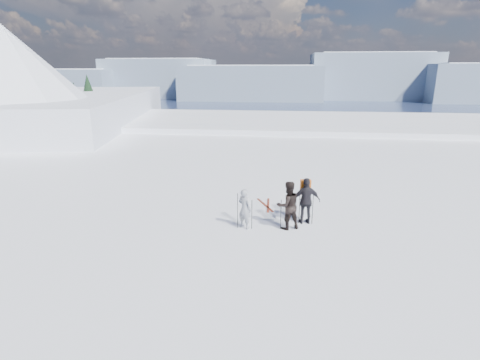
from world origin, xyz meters
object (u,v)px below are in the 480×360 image
(skier_pack, at_px, (306,201))
(skier_dark, at_px, (288,205))
(skier_grey, at_px, (245,209))
(skis_loose, at_px, (267,205))

(skier_pack, bearing_deg, skier_dark, 29.54)
(skier_grey, relative_size, skier_pack, 0.85)
(skier_pack, distance_m, skis_loose, 2.52)
(skier_pack, relative_size, skis_loose, 1.06)
(skier_dark, distance_m, skier_pack, 0.90)
(skier_dark, height_order, skis_loose, skier_dark)
(skier_grey, xyz_separation_m, skis_loose, (0.70, 2.47, -0.74))
(skier_grey, bearing_deg, skis_loose, -72.17)
(skier_grey, distance_m, skier_dark, 1.59)
(skier_dark, xyz_separation_m, skier_pack, (0.69, 0.57, -0.01))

